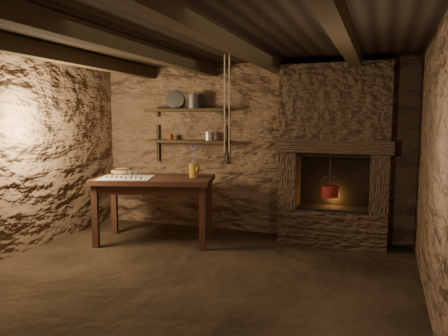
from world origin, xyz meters
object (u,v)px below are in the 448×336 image
(work_table, at_px, (155,207))
(red_pot, at_px, (330,190))
(stoneware_jug, at_px, (194,163))
(wooden_bowl, at_px, (122,172))
(iron_stockpot, at_px, (195,103))

(work_table, bearing_deg, red_pot, 1.36)
(stoneware_jug, xyz_separation_m, red_pot, (1.68, 0.50, -0.34))
(work_table, xyz_separation_m, red_pot, (2.18, 0.65, 0.24))
(red_pot, bearing_deg, stoneware_jug, -163.51)
(work_table, relative_size, red_pot, 3.11)
(stoneware_jug, relative_size, wooden_bowl, 1.38)
(wooden_bowl, xyz_separation_m, iron_stockpot, (0.82, 0.64, 0.96))
(stoneware_jug, bearing_deg, iron_stockpot, 100.43)
(stoneware_jug, xyz_separation_m, iron_stockpot, (-0.26, 0.62, 0.81))
(work_table, relative_size, iron_stockpot, 7.19)
(work_table, relative_size, wooden_bowl, 5.44)
(wooden_bowl, bearing_deg, iron_stockpot, 38.15)
(work_table, distance_m, iron_stockpot, 1.61)
(work_table, height_order, iron_stockpot, iron_stockpot)
(work_table, height_order, wooden_bowl, wooden_bowl)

